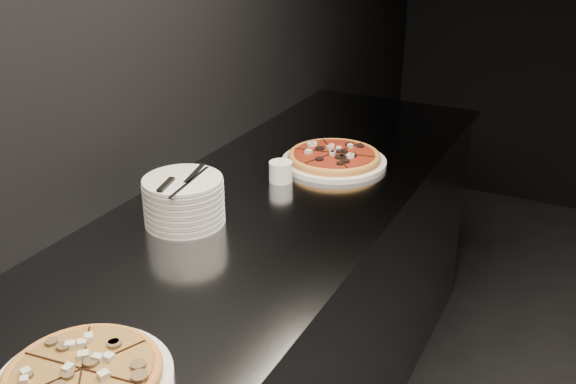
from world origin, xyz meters
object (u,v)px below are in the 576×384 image
at_px(plate_stack, 184,201).
at_px(ramekin, 281,171).
at_px(counter, 266,332).
at_px(pizza_mushroom, 83,376).
at_px(cutlery, 181,180).
at_px(pizza_tomato, 334,158).

bearing_deg(plate_stack, ramekin, 74.59).
bearing_deg(counter, pizza_mushroom, -84.27).
bearing_deg(cutlery, pizza_mushroom, -84.93).
bearing_deg(pizza_mushroom, ramekin, 96.73).
height_order(counter, pizza_mushroom, pizza_mushroom).
distance_m(counter, plate_stack, 0.58).
distance_m(pizza_mushroom, plate_stack, 0.67).
relative_size(counter, pizza_tomato, 6.71).
xyz_separation_m(pizza_mushroom, cutlery, (-0.21, 0.61, 0.11)).
xyz_separation_m(pizza_mushroom, ramekin, (-0.12, 1.00, 0.01)).
bearing_deg(plate_stack, cutlery, -62.38).
distance_m(pizza_tomato, cutlery, 0.64).
distance_m(pizza_tomato, ramekin, 0.23).
bearing_deg(pizza_tomato, ramekin, -113.89).
distance_m(pizza_mushroom, ramekin, 1.01).
height_order(pizza_tomato, plate_stack, plate_stack).
distance_m(plate_stack, ramekin, 0.39).
xyz_separation_m(cutlery, ramekin, (0.09, 0.39, -0.10)).
relative_size(counter, cutlery, 10.44).
relative_size(pizza_mushroom, plate_stack, 1.50).
xyz_separation_m(counter, plate_stack, (-0.14, -0.20, 0.52)).
bearing_deg(plate_stack, counter, 55.41).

